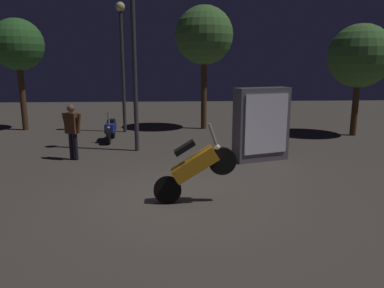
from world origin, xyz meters
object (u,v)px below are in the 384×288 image
object	(u,v)px
person_rider_beside	(72,127)
kiosk_billboard	(261,124)
motorcycle_orange_foreground	(195,167)
streetlamp_far	(134,43)
motorcycle_blue_parked_left	(111,129)
streetlamp_near	(122,52)

from	to	relation	value
person_rider_beside	kiosk_billboard	size ratio (longest dim) A/B	0.77
motorcycle_orange_foreground	streetlamp_far	world-z (taller)	streetlamp_far
motorcycle_blue_parked_left	streetlamp_near	world-z (taller)	streetlamp_near
person_rider_beside	streetlamp_far	bearing A→B (deg)	-33.84
motorcycle_orange_foreground	person_rider_beside	distance (m)	4.91
motorcycle_orange_foreground	motorcycle_blue_parked_left	world-z (taller)	motorcycle_orange_foreground
motorcycle_orange_foreground	kiosk_billboard	size ratio (longest dim) A/B	0.79
motorcycle_blue_parked_left	streetlamp_near	xyz separation A→B (m)	(0.29, 1.81, 2.78)
motorcycle_orange_foreground	kiosk_billboard	bearing A→B (deg)	56.12
streetlamp_far	streetlamp_near	bearing A→B (deg)	103.18
motorcycle_blue_parked_left	streetlamp_near	bearing A→B (deg)	170.25
motorcycle_blue_parked_left	person_rider_beside	xyz separation A→B (m)	(-0.66, -2.63, 0.53)
streetlamp_near	motorcycle_orange_foreground	bearing A→B (deg)	-73.65
motorcycle_orange_foreground	streetlamp_near	size ratio (longest dim) A/B	0.33
motorcycle_blue_parked_left	person_rider_beside	bearing A→B (deg)	-14.79
streetlamp_near	streetlamp_far	bearing A→B (deg)	-76.82
motorcycle_orange_foreground	streetlamp_far	size ratio (longest dim) A/B	0.31
person_rider_beside	streetlamp_far	xyz separation A→B (m)	(1.74, 1.06, 2.40)
streetlamp_near	streetlamp_far	distance (m)	3.48
motorcycle_blue_parked_left	streetlamp_far	size ratio (longest dim) A/B	0.31
motorcycle_blue_parked_left	kiosk_billboard	size ratio (longest dim) A/B	0.79
kiosk_billboard	person_rider_beside	bearing A→B (deg)	-21.29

